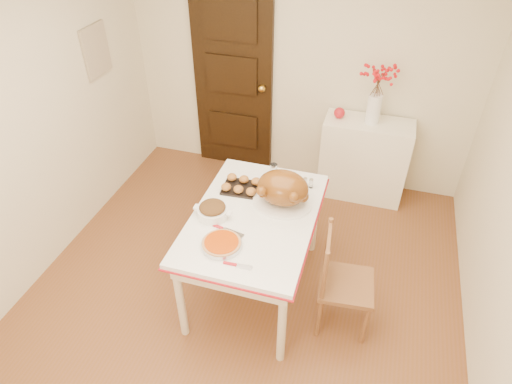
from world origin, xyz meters
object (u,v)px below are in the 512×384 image
(kitchen_table, at_px, (254,253))
(sideboard, at_px, (363,159))
(pumpkin_pie, at_px, (222,243))
(chair_oak, at_px, (347,282))
(turkey_platter, at_px, (283,190))

(kitchen_table, bearing_deg, sideboard, 66.27)
(kitchen_table, relative_size, pumpkin_pie, 4.78)
(chair_oak, height_order, turkey_platter, turkey_platter)
(chair_oak, height_order, pumpkin_pie, chair_oak)
(sideboard, distance_m, chair_oak, 1.70)
(kitchen_table, height_order, chair_oak, chair_oak)
(turkey_platter, height_order, pumpkin_pie, turkey_platter)
(sideboard, height_order, pumpkin_pie, sideboard)
(pumpkin_pie, bearing_deg, chair_oak, 15.86)
(sideboard, distance_m, turkey_platter, 1.57)
(turkey_platter, bearing_deg, pumpkin_pie, -134.76)
(sideboard, relative_size, pumpkin_pie, 3.08)
(kitchen_table, bearing_deg, turkey_platter, 47.33)
(sideboard, height_order, kitchen_table, sideboard)
(sideboard, bearing_deg, pumpkin_pie, -112.51)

